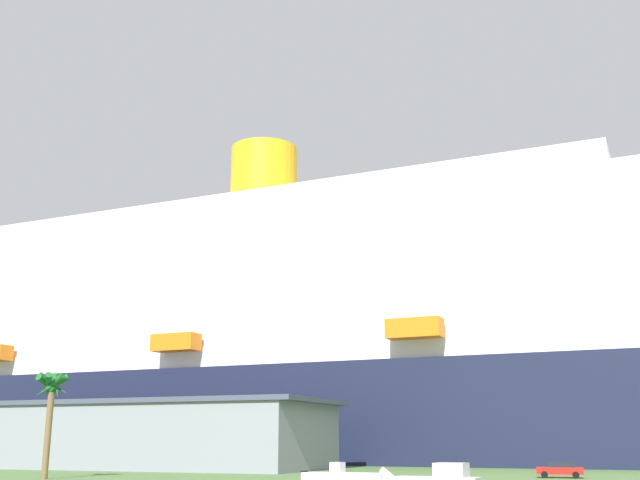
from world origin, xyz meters
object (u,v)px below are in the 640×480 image
object	(u,v)px
small_boat_on_trailer	(355,480)
parked_car_red_hatchback	(560,469)
parked_car_black_coupe	(16,462)
palm_tree	(51,395)
cruise_ship	(443,350)

from	to	relation	value
small_boat_on_trailer	parked_car_red_hatchback	world-z (taller)	small_boat_on_trailer
parked_car_black_coupe	small_boat_on_trailer	bearing A→B (deg)	-31.94
palm_tree	parked_car_black_coupe	world-z (taller)	palm_tree
parked_car_red_hatchback	palm_tree	bearing A→B (deg)	-159.01
parked_car_red_hatchback	parked_car_black_coupe	xyz separation A→B (m)	(-69.08, 5.23, -0.00)
cruise_ship	parked_car_black_coupe	world-z (taller)	cruise_ship
palm_tree	parked_car_red_hatchback	world-z (taller)	palm_tree
small_boat_on_trailer	parked_car_black_coupe	size ratio (longest dim) A/B	1.83
small_boat_on_trailer	parked_car_black_coupe	bearing A→B (deg)	148.06
small_boat_on_trailer	palm_tree	xyz separation A→B (m)	(-34.19, 11.81, 6.98)
palm_tree	parked_car_red_hatchback	bearing A→B (deg)	20.99
cruise_ship	parked_car_red_hatchback	xyz separation A→B (m)	(18.34, -44.36, -17.11)
small_boat_on_trailer	parked_car_red_hatchback	xyz separation A→B (m)	(12.82, 29.85, -0.13)
cruise_ship	small_boat_on_trailer	size ratio (longest dim) A/B	33.87
palm_tree	cruise_ship	bearing A→B (deg)	65.32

